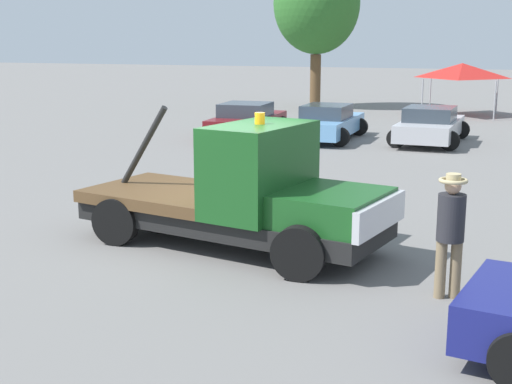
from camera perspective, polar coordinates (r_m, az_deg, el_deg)
name	(u,v)px	position (r m, az deg, el deg)	size (l,w,h in m)	color
ground_plane	(231,245)	(13.22, -2.04, -4.29)	(160.00, 160.00, 0.00)	slate
tow_truck	(247,197)	(12.78, -0.71, -0.38)	(6.11, 3.20, 2.51)	black
person_near_truck	(451,226)	(10.69, 15.31, -2.61)	(0.41, 0.41, 1.87)	#847051
parked_car_maroon	(247,121)	(27.45, -0.72, 5.73)	(2.71, 4.71, 1.34)	maroon
parked_car_skyblue	(328,123)	(26.89, 5.75, 5.53)	(2.40, 4.66, 1.34)	#669ED1
parked_car_silver	(430,126)	(26.64, 13.76, 5.19)	(2.61, 4.72, 1.34)	#B7B7BC
canopy_tent_red	(462,71)	(36.64, 16.17, 9.31)	(3.37, 3.37, 2.55)	#9E9EA3
tree_left	(317,4)	(39.32, 4.88, 14.78)	(4.61, 4.61, 8.24)	brown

